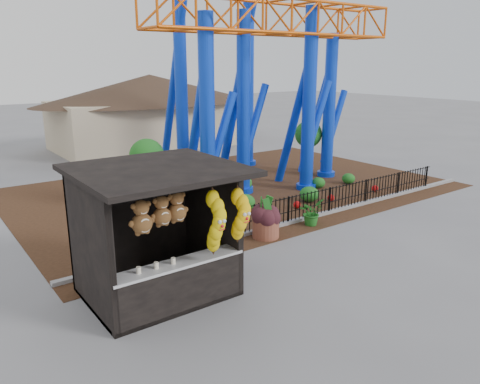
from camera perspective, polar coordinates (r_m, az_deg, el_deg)
ground at (r=12.26m, az=5.50°, el=-10.33°), size 120.00×120.00×0.00m
mulch_bed at (r=20.51m, az=-0.93°, el=0.47°), size 18.00×12.00×0.02m
curb at (r=16.83m, az=8.96°, el=-2.94°), size 18.00×0.18×0.12m
prize_booth at (r=10.83m, az=-9.53°, el=-5.33°), size 3.50×3.40×3.12m
picket_fence at (r=17.32m, az=11.13°, el=-0.98°), size 12.20×0.06×1.00m
roller_coaster at (r=20.68m, az=1.27°, el=18.59°), size 11.00×6.37×10.82m
terracotta_planter at (r=14.74m, az=3.15°, el=-4.45°), size 1.07×1.07×0.61m
planter_foliage at (r=14.54m, az=3.18°, el=-2.14°), size 0.70×0.70×0.64m
potted_plant at (r=15.98m, az=8.67°, el=-2.44°), size 1.00×0.93×0.91m
landscaping at (r=19.16m, az=5.04°, el=0.25°), size 7.36×4.01×0.66m
pavilion at (r=31.30m, az=-10.87°, el=11.09°), size 15.00×15.00×4.80m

